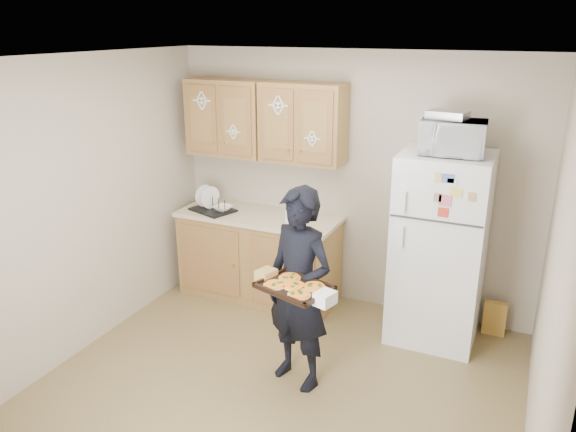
{
  "coord_description": "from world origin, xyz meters",
  "views": [
    {
      "loc": [
        1.62,
        -3.25,
        2.71
      ],
      "look_at": [
        -0.06,
        0.45,
        1.32
      ],
      "focal_mm": 35.0,
      "sensor_mm": 36.0,
      "label": 1
    }
  ],
  "objects_px": {
    "person": "(299,289)",
    "baking_tray": "(294,288)",
    "dish_rack": "(213,203)",
    "microwave": "(453,138)",
    "refrigerator": "(439,249)"
  },
  "relations": [
    {
      "from": "person",
      "to": "baking_tray",
      "type": "xyz_separation_m",
      "value": [
        0.09,
        -0.29,
        0.16
      ]
    },
    {
      "from": "person",
      "to": "baking_tray",
      "type": "bearing_deg",
      "value": -56.0
    },
    {
      "from": "baking_tray",
      "to": "dish_rack",
      "type": "height_order",
      "value": "dish_rack"
    },
    {
      "from": "person",
      "to": "microwave",
      "type": "xyz_separation_m",
      "value": [
        0.87,
        1.09,
        1.04
      ]
    },
    {
      "from": "baking_tray",
      "to": "person",
      "type": "bearing_deg",
      "value": 124.0
    },
    {
      "from": "microwave",
      "to": "dish_rack",
      "type": "bearing_deg",
      "value": 175.8
    },
    {
      "from": "person",
      "to": "dish_rack",
      "type": "height_order",
      "value": "person"
    },
    {
      "from": "microwave",
      "to": "dish_rack",
      "type": "relative_size",
      "value": 1.22
    },
    {
      "from": "refrigerator",
      "to": "dish_rack",
      "type": "distance_m",
      "value": 2.28
    },
    {
      "from": "baking_tray",
      "to": "microwave",
      "type": "distance_m",
      "value": 1.82
    },
    {
      "from": "baking_tray",
      "to": "dish_rack",
      "type": "relative_size",
      "value": 1.15
    },
    {
      "from": "dish_rack",
      "to": "microwave",
      "type": "bearing_deg",
      "value": -0.26
    },
    {
      "from": "refrigerator",
      "to": "baking_tray",
      "type": "xyz_separation_m",
      "value": [
        -0.76,
        -1.43,
        0.11
      ]
    },
    {
      "from": "refrigerator",
      "to": "person",
      "type": "height_order",
      "value": "refrigerator"
    },
    {
      "from": "refrigerator",
      "to": "baking_tray",
      "type": "relative_size",
      "value": 3.52
    }
  ]
}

